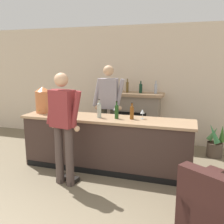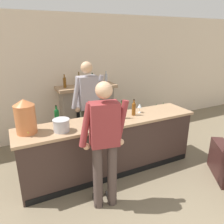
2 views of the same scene
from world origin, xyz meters
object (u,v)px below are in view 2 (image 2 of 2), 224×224
person_customer (105,142)px  wine_bottle_port_short (57,116)px  ice_bucket_steel (61,125)px  wine_glass_mid_counter (140,106)px  wine_bottle_chardonnay_pale (105,113)px  person_bartender (88,106)px  fireplace_stone (87,110)px  copper_dispenser (25,116)px  wine_bottle_riesling_slim (122,110)px  potted_plant_corner (157,117)px  wine_bottle_cabernet_heavy (134,108)px  wine_glass_front_left (110,108)px

person_customer → wine_bottle_port_short: person_customer is taller
ice_bucket_steel → wine_glass_mid_counter: bearing=7.6°
wine_bottle_chardonnay_pale → wine_bottle_port_short: wine_bottle_chardonnay_pale is taller
person_bartender → wine_bottle_chardonnay_pale: bearing=-86.1°
fireplace_stone → ice_bucket_steel: (-0.99, -1.69, 0.43)m
copper_dispenser → wine_bottle_riesling_slim: 1.50m
person_customer → person_bartender: bearing=78.2°
person_bartender → copper_dispenser: size_ratio=3.71×
potted_plant_corner → wine_bottle_cabernet_heavy: size_ratio=2.49×
copper_dispenser → wine_bottle_cabernet_heavy: size_ratio=1.73×
wine_glass_mid_counter → ice_bucket_steel: bearing=-172.4°
wine_bottle_port_short → wine_bottle_cabernet_heavy: bearing=-7.5°
fireplace_stone → copper_dispenser: (-1.45, -1.52, 0.59)m
wine_bottle_chardonnay_pale → wine_glass_mid_counter: bearing=10.1°
wine_glass_front_left → wine_glass_mid_counter: size_ratio=1.09×
wine_glass_mid_counter → wine_bottle_port_short: bearing=176.1°
person_customer → wine_glass_front_left: person_customer is taller
ice_bucket_steel → wine_bottle_port_short: wine_bottle_port_short is taller
person_customer → wine_bottle_cabernet_heavy: (0.90, 0.76, 0.11)m
fireplace_stone → wine_bottle_cabernet_heavy: 1.66m
person_bartender → fireplace_stone: bearing=71.9°
potted_plant_corner → ice_bucket_steel: (-2.78, -1.32, 0.78)m
person_bartender → wine_bottle_port_short: person_bartender is taller
copper_dispenser → wine_bottle_port_short: copper_dispenser is taller
person_bartender → wine_bottle_riesling_slim: 0.74m
fireplace_stone → copper_dispenser: 2.19m
person_customer → person_bartender: 1.39m
person_customer → person_bartender: (0.28, 1.36, 0.05)m
potted_plant_corner → wine_glass_front_left: bearing=-151.8°
wine_bottle_port_short → wine_bottle_riesling_slim: bearing=-11.6°
person_bartender → person_customer: bearing=-101.8°
wine_bottle_chardonnay_pale → wine_bottle_port_short: size_ratio=1.05×
wine_bottle_chardonnay_pale → wine_glass_mid_counter: 0.75m
fireplace_stone → person_customer: 2.43m
wine_glass_front_left → wine_glass_mid_counter: wine_glass_front_left is taller
fireplace_stone → person_customer: bearing=-104.5°
person_customer → wine_bottle_port_short: 1.01m
wine_bottle_riesling_slim → wine_glass_mid_counter: 0.44m
copper_dispenser → wine_bottle_riesling_slim: bearing=-3.2°
person_bartender → wine_glass_mid_counter: bearing=-34.2°
potted_plant_corner → wine_glass_mid_counter: wine_glass_mid_counter is taller
wine_bottle_cabernet_heavy → fireplace_stone: bearing=101.0°
person_bartender → wine_glass_mid_counter: size_ratio=11.19×
potted_plant_corner → wine_bottle_port_short: size_ratio=2.30×
wine_glass_front_left → copper_dispenser: bearing=-173.1°
wine_bottle_chardonnay_pale → wine_bottle_riesling_slim: (0.31, 0.02, -0.01)m
wine_bottle_cabernet_heavy → wine_bottle_riesling_slim: size_ratio=0.93×
wine_bottle_cabernet_heavy → wine_glass_mid_counter: wine_bottle_cabernet_heavy is taller
ice_bucket_steel → wine_bottle_chardonnay_pale: wine_bottle_chardonnay_pale is taller
wine_bottle_port_short → wine_bottle_cabernet_heavy: wine_bottle_port_short is taller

